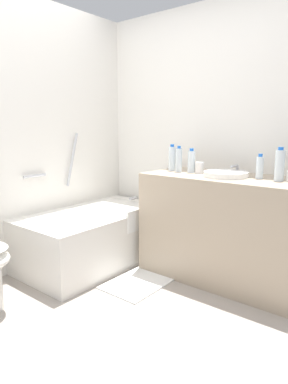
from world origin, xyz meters
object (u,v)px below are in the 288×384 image
object	(u,v)px
water_bottle_1	(260,167)
bath_mat	(142,281)
water_bottle_3	(191,161)
drinking_glass_1	(200,168)
sink_faucet	(236,170)
water_bottle_5	(179,160)
water_bottle_4	(172,158)
water_bottle_0	(280,165)
bathtub	(96,235)
sink_basin	(226,174)

from	to	relation	value
water_bottle_1	bath_mat	distance (m)	1.34
water_bottle_3	drinking_glass_1	bearing A→B (deg)	-84.15
sink_faucet	water_bottle_5	size ratio (longest dim) A/B	0.66
bath_mat	water_bottle_4	bearing A→B (deg)	6.25
water_bottle_3	water_bottle_4	world-z (taller)	water_bottle_4
water_bottle_4	drinking_glass_1	xyz separation A→B (m)	(0.01, -0.28, -0.06)
water_bottle_0	bath_mat	bearing A→B (deg)	119.29
water_bottle_0	water_bottle_1	xyz separation A→B (m)	(0.02, 0.15, -0.03)
bathtub	water_bottle_4	bearing A→B (deg)	-52.60
bathtub	bath_mat	world-z (taller)	bathtub
sink_basin	water_bottle_1	world-z (taller)	water_bottle_1
water_bottle_3	sink_faucet	bearing A→B (deg)	-65.94
sink_faucet	water_bottle_4	xyz separation A→B (m)	(-0.16, 0.56, 0.08)
sink_basin	drinking_glass_1	world-z (taller)	drinking_glass_1
sink_basin	water_bottle_4	bearing A→B (deg)	85.41
sink_faucet	water_bottle_1	distance (m)	0.29
water_bottle_3	water_bottle_0	bearing A→B (deg)	-89.88
water_bottle_5	drinking_glass_1	bearing A→B (deg)	-77.30
water_bottle_4	sink_basin	bearing A→B (deg)	-94.59
sink_faucet	water_bottle_3	size ratio (longest dim) A/B	0.72
water_bottle_0	water_bottle_5	world-z (taller)	water_bottle_0
water_bottle_4	water_bottle_5	bearing A→B (deg)	-109.24
water_bottle_1	bath_mat	bearing A→B (deg)	125.01
bathtub	bath_mat	bearing A→B (deg)	-96.06
water_bottle_1	water_bottle_4	xyz separation A→B (m)	(-0.02, 0.81, 0.02)
sink_basin	water_bottle_4	distance (m)	0.56
water_bottle_0	bathtub	bearing A→B (deg)	106.03
bathtub	water_bottle_1	world-z (taller)	bathtub
drinking_glass_1	bath_mat	xyz separation A→B (m)	(-0.51, 0.23, -0.93)
water_bottle_1	drinking_glass_1	distance (m)	0.52
sink_basin	sink_faucet	size ratio (longest dim) A/B	2.34
drinking_glass_1	bath_mat	world-z (taller)	drinking_glass_1
water_bottle_1	drinking_glass_1	xyz separation A→B (m)	(-0.01, 0.52, -0.04)
bath_mat	water_bottle_5	bearing A→B (deg)	-4.86
water_bottle_0	water_bottle_1	world-z (taller)	water_bottle_0
water_bottle_3	water_bottle_4	bearing A→B (deg)	90.18
bathtub	water_bottle_4	xyz separation A→B (m)	(0.44, -0.57, 0.73)
water_bottle_0	water_bottle_1	bearing A→B (deg)	83.21
water_bottle_5	water_bottle_0	bearing A→B (deg)	-87.64
water_bottle_0	sink_basin	bearing A→B (deg)	96.61
water_bottle_3	bathtub	bearing A→B (deg)	119.55
water_bottle_5	bathtub	bearing A→B (deg)	121.20
sink_basin	water_bottle_5	xyz separation A→B (m)	(0.01, 0.46, 0.09)
sink_faucet	drinking_glass_1	world-z (taller)	drinking_glass_1
water_bottle_1	water_bottle_5	xyz separation A→B (m)	(-0.05, 0.71, 0.02)
sink_basin	water_bottle_3	world-z (taller)	water_bottle_3
bathtub	water_bottle_3	world-z (taller)	bathtub
water_bottle_3	bath_mat	size ratio (longest dim) A/B	0.32
water_bottle_1	bathtub	bearing A→B (deg)	108.41
bathtub	drinking_glass_1	xyz separation A→B (m)	(0.45, -0.86, 0.67)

